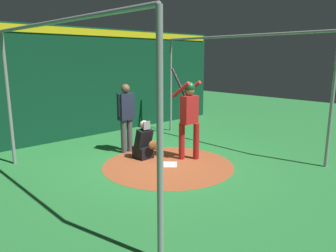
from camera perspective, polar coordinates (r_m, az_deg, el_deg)
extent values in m
plane|color=#287A38|center=(7.75, 0.00, -6.88)|extent=(27.58, 27.58, 0.00)
cylinder|color=#9E4C28|center=(7.75, 0.00, -6.86)|extent=(3.10, 3.10, 0.01)
cube|color=white|center=(7.75, 0.00, -6.80)|extent=(0.59, 0.59, 0.01)
cylinder|color=maroon|center=(8.11, 4.98, -2.69)|extent=(0.15, 0.15, 0.91)
cylinder|color=maroon|center=(8.08, 2.43, -2.72)|extent=(0.15, 0.15, 0.91)
cube|color=#B21E1E|center=(7.93, 3.79, 2.88)|extent=(0.22, 0.44, 0.68)
cylinder|color=#B21E1E|center=(8.08, 4.27, 6.58)|extent=(0.55, 0.09, 0.42)
cylinder|color=#B21E1E|center=(7.79, 2.30, 6.40)|extent=(0.55, 0.09, 0.42)
sphere|color=#9E704C|center=(7.87, 3.83, 6.32)|extent=(0.24, 0.24, 0.24)
sphere|color=#0F4C23|center=(7.86, 3.84, 6.79)|extent=(0.26, 0.26, 0.26)
cylinder|color=black|center=(7.91, 2.02, 7.42)|extent=(0.54, 0.06, 0.73)
cube|color=black|center=(8.26, -4.41, -4.62)|extent=(0.40, 0.40, 0.30)
cube|color=black|center=(8.13, -4.28, -2.13)|extent=(0.31, 0.40, 0.49)
sphere|color=beige|center=(8.04, -4.23, 0.20)|extent=(0.23, 0.23, 0.23)
cube|color=gray|center=(7.96, -3.76, 0.09)|extent=(0.03, 0.20, 0.20)
ellipsoid|color=brown|center=(7.99, -2.66, -3.30)|extent=(0.12, 0.28, 0.22)
cylinder|color=#4C4C51|center=(8.80, -6.75, -1.64)|extent=(0.15, 0.15, 0.89)
cylinder|color=#4C4C51|center=(8.69, -7.81, -1.85)|extent=(0.15, 0.15, 0.89)
cube|color=#1E2338|center=(8.59, -7.42, 3.41)|extent=(0.22, 0.42, 0.70)
cylinder|color=#1E2338|center=(8.70, -6.35, 3.92)|extent=(0.09, 0.09, 0.59)
cylinder|color=#1E2338|center=(8.46, -8.53, 3.63)|extent=(0.09, 0.09, 0.59)
sphere|color=brown|center=(8.53, -7.51, 6.59)|extent=(0.23, 0.23, 0.23)
cube|color=#0C3D26|center=(10.60, -15.03, 7.29)|extent=(0.20, 11.58, 3.42)
cube|color=yellow|center=(10.50, -15.21, 15.76)|extent=(0.03, 11.35, 0.20)
cylinder|color=gray|center=(8.36, -26.26, 4.09)|extent=(0.08, 0.08, 3.07)
cylinder|color=gray|center=(3.77, -1.42, -3.06)|extent=(0.08, 0.08, 3.07)
cylinder|color=gray|center=(11.07, 0.49, 7.00)|extent=(0.08, 0.08, 3.07)
cylinder|color=gray|center=(8.17, 26.91, 3.87)|extent=(0.08, 0.08, 3.07)
cylinder|color=gray|center=(5.88, -19.64, 16.80)|extent=(5.23, 0.07, 0.07)
cylinder|color=gray|center=(9.33, 12.13, 15.23)|extent=(5.23, 0.07, 0.07)
sphere|color=white|center=(7.47, -1.15, -7.27)|extent=(0.07, 0.07, 0.07)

